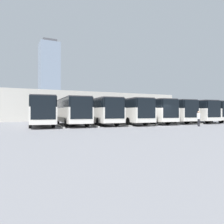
# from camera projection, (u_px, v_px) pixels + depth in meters

# --- Properties ---
(ground_plane) EXTENTS (600.00, 600.00, 0.00)m
(ground_plane) POSITION_uv_depth(u_px,v_px,m) (161.00, 126.00, 25.75)
(ground_plane) COLOR gray
(bus_0) EXTENTS (3.60, 12.11, 3.31)m
(bus_0) POSITION_uv_depth(u_px,v_px,m) (198.00, 111.00, 36.88)
(bus_0) COLOR silver
(bus_0) RESTS_ON ground_plane
(curb_divider_0) EXTENTS (0.88, 7.23, 0.15)m
(curb_divider_0) POSITION_uv_depth(u_px,v_px,m) (199.00, 122.00, 34.49)
(curb_divider_0) COLOR #9E9E99
(curb_divider_0) RESTS_ON ground_plane
(bus_1) EXTENTS (3.60, 12.11, 3.31)m
(bus_1) POSITION_uv_depth(u_px,v_px,m) (185.00, 111.00, 34.72)
(bus_1) COLOR silver
(bus_1) RESTS_ON ground_plane
(curb_divider_1) EXTENTS (0.88, 7.23, 0.15)m
(curb_divider_1) POSITION_uv_depth(u_px,v_px,m) (184.00, 123.00, 32.33)
(curb_divider_1) COLOR #9E9E99
(curb_divider_1) RESTS_ON ground_plane
(bus_2) EXTENTS (3.60, 12.11, 3.31)m
(bus_2) POSITION_uv_depth(u_px,v_px,m) (165.00, 111.00, 33.47)
(bus_2) COLOR silver
(bus_2) RESTS_ON ground_plane
(curb_divider_2) EXTENTS (0.88, 7.23, 0.15)m
(curb_divider_2) POSITION_uv_depth(u_px,v_px,m) (163.00, 123.00, 31.08)
(curb_divider_2) COLOR #9E9E99
(curb_divider_2) RESTS_ON ground_plane
(bus_3) EXTENTS (3.60, 12.11, 3.31)m
(bus_3) POSITION_uv_depth(u_px,v_px,m) (146.00, 111.00, 31.62)
(bus_3) COLOR silver
(bus_3) RESTS_ON ground_plane
(curb_divider_3) EXTENTS (0.88, 7.23, 0.15)m
(curb_divider_3) POSITION_uv_depth(u_px,v_px,m) (142.00, 124.00, 29.22)
(curb_divider_3) COLOR #9E9E99
(curb_divider_3) RESTS_ON ground_plane
(bus_4) EXTENTS (3.60, 12.11, 3.31)m
(bus_4) POSITION_uv_depth(u_px,v_px,m) (125.00, 111.00, 29.84)
(bus_4) COLOR silver
(bus_4) RESTS_ON ground_plane
(curb_divider_4) EXTENTS (0.88, 7.23, 0.15)m
(curb_divider_4) POSITION_uv_depth(u_px,v_px,m) (119.00, 125.00, 27.45)
(curb_divider_4) COLOR #9E9E99
(curb_divider_4) RESTS_ON ground_plane
(bus_5) EXTENTS (3.60, 12.11, 3.31)m
(bus_5) POSITION_uv_depth(u_px,v_px,m) (98.00, 111.00, 28.78)
(bus_5) COLOR silver
(bus_5) RESTS_ON ground_plane
(curb_divider_5) EXTENTS (0.88, 7.23, 0.15)m
(curb_divider_5) POSITION_uv_depth(u_px,v_px,m) (90.00, 125.00, 26.39)
(curb_divider_5) COLOR #9E9E99
(curb_divider_5) RESTS_ON ground_plane
(bus_6) EXTENTS (3.60, 12.11, 3.31)m
(bus_6) POSITION_uv_depth(u_px,v_px,m) (71.00, 110.00, 27.28)
(bus_6) COLOR silver
(bus_6) RESTS_ON ground_plane
(curb_divider_6) EXTENTS (0.88, 7.23, 0.15)m
(curb_divider_6) POSITION_uv_depth(u_px,v_px,m) (59.00, 126.00, 24.89)
(curb_divider_6) COLOR #9E9E99
(curb_divider_6) RESTS_ON ground_plane
(bus_7) EXTENTS (3.60, 12.11, 3.31)m
(bus_7) POSITION_uv_depth(u_px,v_px,m) (40.00, 110.00, 25.77)
(bus_7) COLOR silver
(bus_7) RESTS_ON ground_plane
(pedestrian) EXTENTS (0.55, 0.55, 1.77)m
(pedestrian) POSITION_uv_depth(u_px,v_px,m) (199.00, 118.00, 25.08)
(pedestrian) COLOR black
(pedestrian) RESTS_ON ground_plane
(station_building) EXTENTS (37.23, 11.65, 5.65)m
(station_building) POSITION_uv_depth(u_px,v_px,m) (91.00, 106.00, 46.86)
(station_building) COLOR beige
(station_building) RESTS_ON ground_plane
(office_tower) EXTENTS (15.01, 15.01, 58.65)m
(office_tower) POSITION_uv_depth(u_px,v_px,m) (49.00, 78.00, 172.81)
(office_tower) COLOR #7F8EA3
(office_tower) RESTS_ON ground_plane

